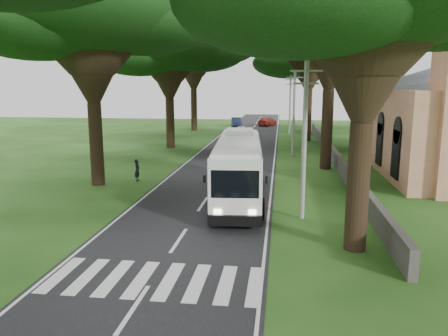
{
  "coord_description": "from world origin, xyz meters",
  "views": [
    {
      "loc": [
        4.34,
        -15.82,
        6.75
      ],
      "look_at": [
        1.25,
        7.73,
        2.2
      ],
      "focal_mm": 35.0,
      "sensor_mm": 36.0,
      "label": 1
    }
  ],
  "objects": [
    {
      "name": "ground",
      "position": [
        0.0,
        0.0,
        0.0
      ],
      "size": [
        140.0,
        140.0,
        0.0
      ],
      "primitive_type": "plane",
      "color": "#1F4513",
      "rests_on": "ground"
    },
    {
      "name": "crosswalk",
      "position": [
        0.0,
        -2.0,
        0.0
      ],
      "size": [
        8.0,
        3.0,
        0.01
      ],
      "primitive_type": "cube",
      "color": "silver",
      "rests_on": "ground"
    },
    {
      "name": "property_wall",
      "position": [
        9.0,
        24.0,
        0.6
      ],
      "size": [
        0.35,
        50.0,
        1.2
      ],
      "primitive_type": "cube",
      "color": "#383533",
      "rests_on": "ground"
    },
    {
      "name": "tree_r_mida",
      "position": [
        8.0,
        20.0,
        12.93
      ],
      "size": [
        12.7,
        12.7,
        15.86
      ],
      "color": "black",
      "rests_on": "ground"
    },
    {
      "name": "distant_car_b",
      "position": [
        -3.0,
        55.6,
        0.74
      ],
      "size": [
        2.24,
        4.51,
        1.42
      ],
      "primitive_type": "imported",
      "rotation": [
        0.0,
        0.0,
        0.18
      ],
      "color": "navy",
      "rests_on": "road"
    },
    {
      "name": "distant_car_a",
      "position": [
        -1.02,
        43.21,
        0.68
      ],
      "size": [
        1.7,
        3.89,
        1.3
      ],
      "primitive_type": "imported",
      "rotation": [
        0.0,
        0.0,
        3.18
      ],
      "color": "#A2A2A6",
      "rests_on": "road"
    },
    {
      "name": "pole_far",
      "position": [
        5.5,
        46.0,
        4.18
      ],
      "size": [
        1.6,
        0.24,
        8.0
      ],
      "color": "gray",
      "rests_on": "ground"
    },
    {
      "name": "road",
      "position": [
        0.0,
        25.0,
        0.01
      ],
      "size": [
        8.0,
        120.0,
        0.04
      ],
      "primitive_type": "cube",
      "color": "black",
      "rests_on": "ground"
    },
    {
      "name": "tree_r_midb",
      "position": [
        7.5,
        38.0,
        12.89
      ],
      "size": [
        14.8,
        14.8,
        16.17
      ],
      "color": "black",
      "rests_on": "ground"
    },
    {
      "name": "tree_l_far",
      "position": [
        -8.5,
        48.0,
        12.42
      ],
      "size": [
        15.08,
        15.08,
        15.73
      ],
      "color": "black",
      "rests_on": "ground"
    },
    {
      "name": "pole_near",
      "position": [
        5.5,
        6.0,
        4.18
      ],
      "size": [
        1.6,
        0.24,
        8.0
      ],
      "color": "gray",
      "rests_on": "ground"
    },
    {
      "name": "pedestrian",
      "position": [
        -5.71,
        13.49,
        0.78
      ],
      "size": [
        0.39,
        0.58,
        1.56
      ],
      "primitive_type": "imported",
      "rotation": [
        0.0,
        0.0,
        1.54
      ],
      "color": "black",
      "rests_on": "ground"
    },
    {
      "name": "tree_l_mida",
      "position": [
        -8.0,
        12.0,
        11.17
      ],
      "size": [
        13.36,
        13.36,
        14.15
      ],
      "color": "black",
      "rests_on": "ground"
    },
    {
      "name": "coach_bus",
      "position": [
        1.87,
        9.61,
        1.92
      ],
      "size": [
        3.51,
        12.27,
        3.57
      ],
      "rotation": [
        0.0,
        0.0,
        0.07
      ],
      "color": "white",
      "rests_on": "ground"
    },
    {
      "name": "tree_l_midb",
      "position": [
        -7.5,
        30.0,
        10.57
      ],
      "size": [
        13.4,
        13.4,
        13.55
      ],
      "color": "black",
      "rests_on": "ground"
    },
    {
      "name": "pole_mid",
      "position": [
        5.5,
        26.0,
        4.18
      ],
      "size": [
        1.6,
        0.24,
        8.0
      ],
      "color": "gray",
      "rests_on": "ground"
    },
    {
      "name": "tree_r_far",
      "position": [
        8.5,
        56.0,
        11.09
      ],
      "size": [
        16.11,
        16.11,
        14.58
      ],
      "color": "black",
      "rests_on": "ground"
    },
    {
      "name": "distant_car_c",
      "position": [
        2.03,
        57.12,
        0.72
      ],
      "size": [
        3.39,
        5.11,
        1.38
      ],
      "primitive_type": "imported",
      "rotation": [
        0.0,
        0.0,
        2.8
      ],
      "color": "maroon",
      "rests_on": "road"
    }
  ]
}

